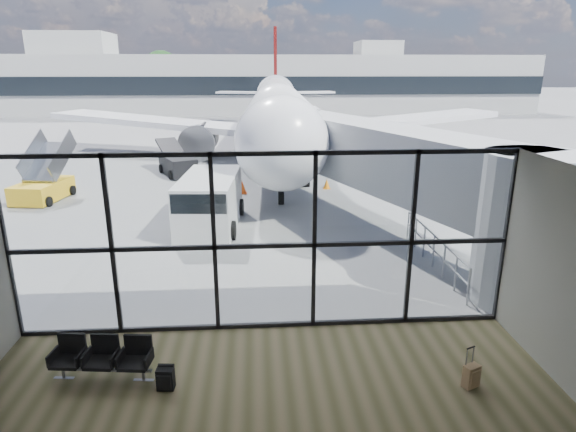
{
  "coord_description": "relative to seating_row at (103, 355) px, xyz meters",
  "views": [
    {
      "loc": [
        -0.2,
        -10.87,
        6.3
      ],
      "look_at": [
        0.77,
        3.0,
        2.01
      ],
      "focal_mm": 30.0,
      "sensor_mm": 36.0,
      "label": 1
    }
  ],
  "objects": [
    {
      "name": "belt_loader",
      "position": [
        -1.49,
        20.53,
        0.14
      ],
      "size": [
        3.07,
        4.46,
        1.96
      ],
      "rotation": [
        0.0,
        0.0,
        0.43
      ],
      "color": "black",
      "rests_on": "ground"
    },
    {
      "name": "seating_row",
      "position": [
        0.0,
        0.0,
        0.0
      ],
      "size": [
        2.09,
        0.8,
        0.93
      ],
      "rotation": [
        0.0,
        0.0,
        -0.11
      ],
      "color": "gray",
      "rests_on": "ground"
    },
    {
      "name": "backpack",
      "position": [
        1.36,
        -0.53,
        -0.26
      ],
      "size": [
        0.36,
        0.34,
        0.52
      ],
      "rotation": [
        0.0,
        0.0,
        -0.09
      ],
      "color": "black",
      "rests_on": "ground"
    },
    {
      "name": "tree_5",
      "position": [
        -11.53,
        73.81,
        5.36
      ],
      "size": [
        6.27,
        6.27,
        9.03
      ],
      "color": "#382619",
      "rests_on": "ground"
    },
    {
      "name": "traffic_cone_c",
      "position": [
        4.66,
        18.06,
        -0.24
      ],
      "size": [
        0.4,
        0.4,
        0.57
      ],
      "color": "#FF5F0D",
      "rests_on": "ground"
    },
    {
      "name": "traffic_cone_a",
      "position": [
        2.58,
        15.53,
        -0.19
      ],
      "size": [
        0.48,
        0.48,
        0.68
      ],
      "color": "#EF480C",
      "rests_on": "ground"
    },
    {
      "name": "jet_bridge",
      "position": [
        8.37,
        8.88,
        2.25
      ],
      "size": [
        8.0,
        16.5,
        4.33
      ],
      "color": "#9EA1A3",
      "rests_on": "ground"
    },
    {
      "name": "glass_curtain_wall",
      "position": [
        3.47,
        1.81,
        1.73
      ],
      "size": [
        12.1,
        0.12,
        4.5
      ],
      "color": "white",
      "rests_on": "ground"
    },
    {
      "name": "service_van",
      "position": [
        1.39,
        9.94,
        0.58
      ],
      "size": [
        2.68,
        5.04,
        2.13
      ],
      "rotation": [
        0.0,
        0.0,
        -0.07
      ],
      "color": "silver",
      "rests_on": "ground"
    },
    {
      "name": "lounge_shell",
      "position": [
        3.47,
        -2.99,
        2.14
      ],
      "size": [
        12.02,
        8.01,
        4.51
      ],
      "color": "brown",
      "rests_on": "ground"
    },
    {
      "name": "ground",
      "position": [
        3.47,
        41.81,
        -0.51
      ],
      "size": [
        220.0,
        220.0,
        0.0
      ],
      "primitive_type": "plane",
      "color": "slate",
      "rests_on": "ground"
    },
    {
      "name": "mobile_stairs",
      "position": [
        -7.25,
        14.97,
        0.11
      ],
      "size": [
        2.38,
        3.91,
        2.6
      ],
      "rotation": [
        0.0,
        0.0,
        -0.15
      ],
      "color": "gold",
      "rests_on": "ground"
    },
    {
      "name": "apron_railing",
      "position": [
        9.07,
        5.31,
        0.2
      ],
      "size": [
        0.06,
        5.46,
        1.11
      ],
      "color": "gray",
      "rests_on": "ground"
    },
    {
      "name": "tree_2",
      "position": [
        -29.53,
        73.81,
        5.36
      ],
      "size": [
        6.27,
        6.27,
        9.03
      ],
      "color": "#382619",
      "rests_on": "ground"
    },
    {
      "name": "airliner",
      "position": [
        5.09,
        28.87,
        2.68
      ],
      "size": [
        35.13,
        40.68,
        10.47
      ],
      "rotation": [
        0.0,
        0.0,
        -0.04
      ],
      "color": "white",
      "rests_on": "ground"
    },
    {
      "name": "suitcase",
      "position": [
        7.61,
        -0.91,
        -0.25
      ],
      "size": [
        0.38,
        0.33,
        0.89
      ],
      "rotation": [
        0.0,
        0.0,
        0.43
      ],
      "color": "#977754",
      "rests_on": "ground"
    },
    {
      "name": "tree_4",
      "position": [
        -17.53,
        73.81,
        4.74
      ],
      "size": [
        5.61,
        5.61,
        8.07
      ],
      "color": "#382619",
      "rests_on": "ground"
    },
    {
      "name": "far_terminal",
      "position": [
        2.88,
        63.78,
        3.69
      ],
      "size": [
        80.0,
        12.2,
        11.0
      ],
      "color": "#A3A39F",
      "rests_on": "ground"
    },
    {
      "name": "tree_3",
      "position": [
        -23.53,
        73.81,
        4.12
      ],
      "size": [
        4.95,
        4.95,
        7.12
      ],
      "color": "#382619",
      "rests_on": "ground"
    },
    {
      "name": "traffic_cone_b",
      "position": [
        7.15,
        16.24,
        -0.26
      ],
      "size": [
        0.38,
        0.38,
        0.54
      ],
      "color": "orange",
      "rests_on": "ground"
    },
    {
      "name": "tree_1",
      "position": [
        -35.53,
        73.81,
        4.74
      ],
      "size": [
        5.61,
        5.61,
        8.07
      ],
      "color": "#382619",
      "rests_on": "ground"
    }
  ]
}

